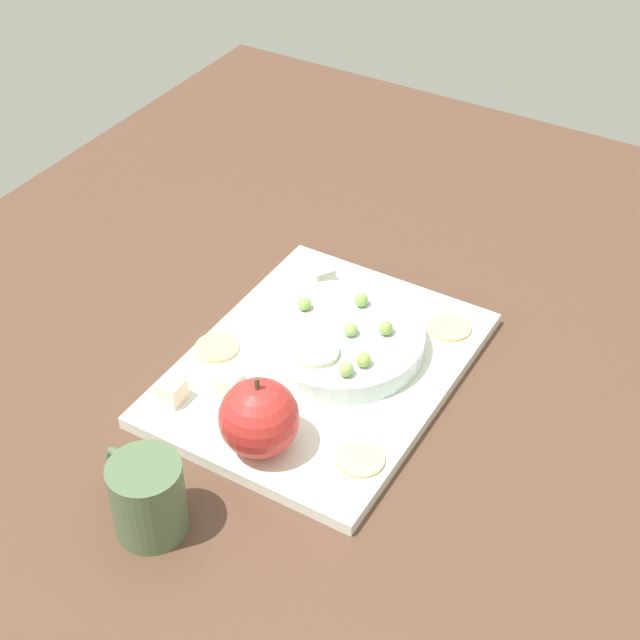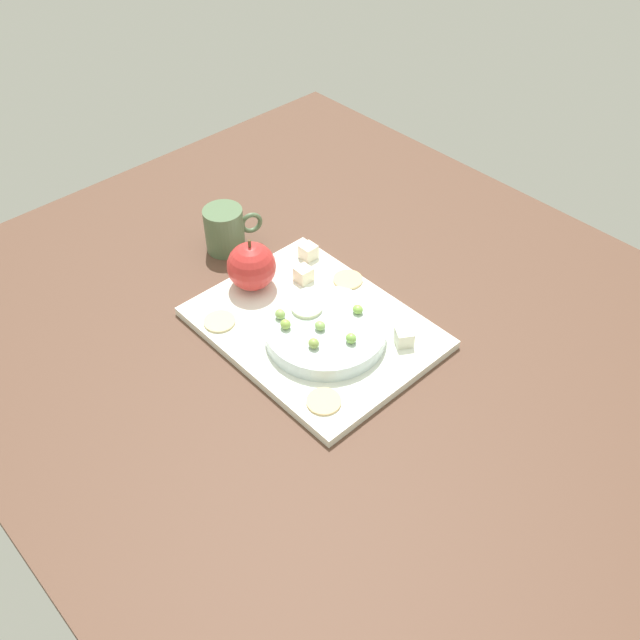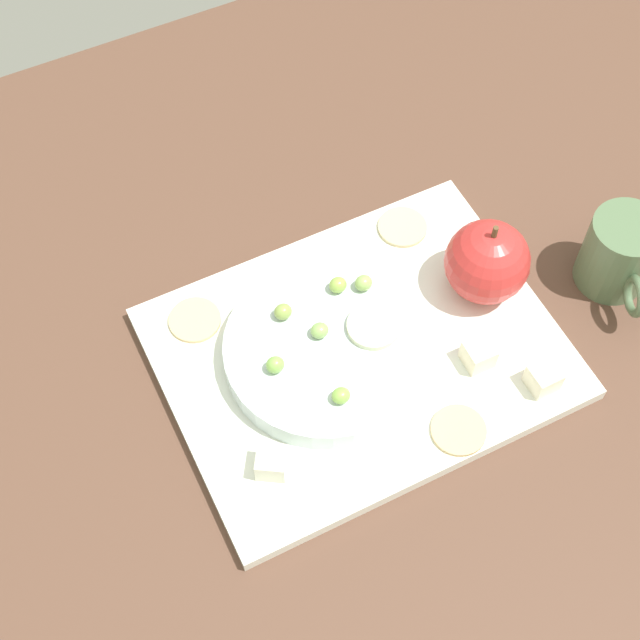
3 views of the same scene
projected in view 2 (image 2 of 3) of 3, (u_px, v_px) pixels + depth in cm
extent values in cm
cube|color=brown|center=(341.00, 344.00, 108.52)|extent=(125.10, 104.44, 4.78)
cube|color=white|center=(314.00, 328.00, 106.73)|extent=(34.84, 26.78, 1.41)
cylinder|color=silver|center=(326.00, 332.00, 103.35)|extent=(18.00, 18.00, 2.40)
sphere|color=red|center=(251.00, 266.00, 110.15)|extent=(7.80, 7.80, 7.80)
cylinder|color=brown|center=(249.00, 243.00, 107.05)|extent=(0.50, 0.50, 1.20)
cube|color=white|center=(404.00, 337.00, 102.47)|extent=(3.40, 3.40, 2.47)
cube|color=#F6ECCD|center=(308.00, 252.00, 117.14)|extent=(2.50, 2.50, 2.47)
cube|color=#F8E9C3|center=(303.00, 274.00, 112.88)|extent=(2.52, 2.52, 2.47)
cylinder|color=beige|center=(220.00, 322.00, 106.39)|extent=(4.80, 4.80, 0.40)
cylinder|color=#E3BE84|center=(324.00, 401.00, 95.02)|extent=(4.80, 4.80, 0.40)
cylinder|color=#D9B880|center=(348.00, 280.00, 113.50)|extent=(4.80, 4.80, 0.40)
ellipsoid|color=#96BE4F|center=(286.00, 324.00, 101.69)|extent=(1.62, 1.46, 1.50)
ellipsoid|color=#8EAB50|center=(314.00, 343.00, 98.88)|extent=(1.62, 1.46, 1.48)
ellipsoid|color=#8BC04F|center=(358.00, 309.00, 104.12)|extent=(1.62, 1.46, 1.34)
ellipsoid|color=#95BB60|center=(280.00, 314.00, 103.25)|extent=(1.62, 1.46, 1.49)
ellipsoid|color=#8EB860|center=(320.00, 325.00, 101.61)|extent=(1.62, 1.46, 1.35)
ellipsoid|color=#87BF53|center=(351.00, 338.00, 99.58)|extent=(1.62, 1.46, 1.53)
cylinder|color=beige|center=(307.00, 307.00, 104.97)|extent=(4.71, 4.71, 0.60)
cylinder|color=#536D4A|center=(226.00, 229.00, 119.59)|extent=(6.72, 6.72, 7.90)
torus|color=#536D4A|center=(251.00, 223.00, 120.85)|extent=(2.14, 4.03, 4.00)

